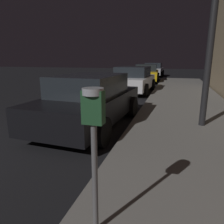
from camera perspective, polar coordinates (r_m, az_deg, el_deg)
parking_meter at (r=1.90m, az=-4.97°, el=-4.21°), size 0.19×0.19×1.46m
car_black at (r=5.92m, az=-5.95°, el=3.07°), size 2.19×4.27×1.43m
car_white at (r=12.01m, az=5.71°, el=8.69°), size 2.23×4.10×1.43m
car_yellow_cab at (r=17.87m, az=9.36°, el=10.35°), size 2.21×4.55×1.43m
car_silver at (r=23.38m, az=11.11°, el=11.13°), size 2.12×4.08×1.43m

